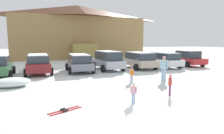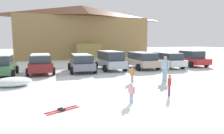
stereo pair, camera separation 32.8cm
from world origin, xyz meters
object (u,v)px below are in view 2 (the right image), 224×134
at_px(parked_green_coupe, 1,66).
at_px(pair_of_skis, 62,110).
at_px(parked_silver_wagon, 110,60).
at_px(parked_red_sedan, 190,58).
at_px(parked_beige_suv, 142,60).
at_px(skier_adult_in_blue_parka, 165,67).
at_px(parked_grey_wagon, 81,62).
at_px(parked_white_suv, 166,59).
at_px(skier_child_in_red_jacket, 169,84).
at_px(plowed_snow_pile, 13,82).
at_px(parked_maroon_van, 41,63).
at_px(skier_child_in_orange_jacket, 132,74).
at_px(skier_child_in_pink_snowsuit, 132,92).
at_px(ski_lodge, 82,32).

height_order(parked_green_coupe, pair_of_skis, parked_green_coupe).
relative_size(parked_silver_wagon, parked_red_sedan, 1.00).
xyz_separation_m(parked_beige_suv, skier_adult_in_blue_parka, (-1.78, -6.26, 0.06)).
distance_m(parked_grey_wagon, pair_of_skis, 10.24).
distance_m(parked_white_suv, parked_red_sedan, 3.29).
height_order(parked_grey_wagon, parked_silver_wagon, parked_silver_wagon).
height_order(parked_white_suv, skier_child_in_red_jacket, parked_white_suv).
relative_size(parked_grey_wagon, plowed_snow_pile, 2.14).
bearing_deg(parked_beige_suv, parked_green_coupe, -179.62).
xyz_separation_m(parked_white_suv, pair_of_skis, (-11.72, -9.49, -0.83)).
xyz_separation_m(parked_maroon_van, parked_grey_wagon, (3.40, -0.33, -0.03)).
relative_size(parked_green_coupe, parked_white_suv, 0.88).
distance_m(parked_silver_wagon, parked_beige_suv, 3.25).
bearing_deg(parked_green_coupe, skier_child_in_orange_jacket, -35.11).
xyz_separation_m(parked_maroon_van, parked_red_sedan, (15.50, -0.48, -0.03)).
bearing_deg(skier_child_in_pink_snowsuit, skier_child_in_red_jacket, 9.95).
relative_size(parked_red_sedan, skier_child_in_orange_jacket, 4.60).
height_order(skier_adult_in_blue_parka, pair_of_skis, skier_adult_in_blue_parka).
bearing_deg(skier_child_in_pink_snowsuit, parked_beige_suv, 58.38).
bearing_deg(plowed_snow_pile, skier_child_in_orange_jacket, -13.48).
bearing_deg(plowed_snow_pile, parked_silver_wagon, 29.94).
xyz_separation_m(skier_child_in_pink_snowsuit, pair_of_skis, (-2.91, 0.14, -0.48)).
xyz_separation_m(ski_lodge, parked_silver_wagon, (-0.88, -15.51, -3.39)).
xyz_separation_m(ski_lodge, plowed_snow_pile, (-8.81, -20.08, -4.08)).
height_order(parked_maroon_van, parked_grey_wagon, parked_maroon_van).
bearing_deg(plowed_snow_pile, parked_grey_wagon, 40.20).
height_order(parked_silver_wagon, skier_child_in_orange_jacket, parked_silver_wagon).
xyz_separation_m(parked_red_sedan, skier_child_in_pink_snowsuit, (-12.09, -9.77, -0.35)).
distance_m(parked_silver_wagon, parked_white_suv, 6.02).
height_order(parked_maroon_van, parked_beige_suv, parked_beige_suv).
bearing_deg(skier_child_in_orange_jacket, skier_child_in_red_jacket, -85.79).
height_order(parked_silver_wagon, skier_child_in_pink_snowsuit, parked_silver_wagon).
xyz_separation_m(skier_child_in_orange_jacket, plowed_snow_pile, (-7.12, 1.71, -0.30)).
distance_m(ski_lodge, parked_green_coupe, 19.14).
relative_size(parked_silver_wagon, pair_of_skis, 3.28).
height_order(parked_grey_wagon, plowed_snow_pile, parked_grey_wagon).
xyz_separation_m(parked_grey_wagon, parked_white_suv, (8.81, -0.29, 0.01)).
bearing_deg(skier_adult_in_blue_parka, skier_child_in_red_jacket, -122.45).
distance_m(skier_child_in_pink_snowsuit, plowed_snow_pile, 7.59).
height_order(skier_child_in_pink_snowsuit, pair_of_skis, skier_child_in_pink_snowsuit).
bearing_deg(parked_maroon_van, skier_adult_in_blue_parka, -41.13).
relative_size(skier_child_in_pink_snowsuit, skier_adult_in_blue_parka, 0.53).
relative_size(parked_white_suv, plowed_snow_pile, 2.27).
bearing_deg(parked_maroon_van, parked_silver_wagon, -0.76).
relative_size(parked_white_suv, skier_adult_in_blue_parka, 2.88).
height_order(parked_maroon_van, parked_white_suv, parked_maroon_van).
xyz_separation_m(parked_red_sedan, skier_child_in_red_jacket, (-9.83, -9.37, -0.26)).
bearing_deg(pair_of_skis, parked_grey_wagon, 73.44).
relative_size(skier_child_in_red_jacket, plowed_snow_pile, 0.49).
bearing_deg(pair_of_skis, parked_red_sedan, 32.69).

